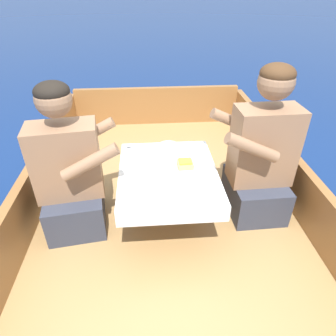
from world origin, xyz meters
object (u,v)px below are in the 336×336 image
Objects in this scene: sandwich at (185,164)px; coffee_cup_starboard at (187,182)px; person_starboard at (260,158)px; person_port at (70,175)px; coffee_cup_port at (210,188)px; tin_can at (179,197)px; coffee_cup_center at (191,150)px.

coffee_cup_starboard is (-0.01, -0.20, -0.00)m from sandwich.
person_starboard is at bearing 1.95° from sandwich.
person_port is 0.73m from coffee_cup_starboard.
coffee_cup_port is (-0.39, -0.29, -0.00)m from person_starboard.
sandwich reaches higher than coffee_cup_starboard.
tin_can is at bearing -102.39° from sandwich.
coffee_cup_center is at bearing 70.32° from sandwich.
coffee_cup_port is at bearing -30.23° from coffee_cup_starboard.
sandwich is 0.34m from tin_can.
tin_can is (-0.14, -0.52, -0.00)m from coffee_cup_center.
person_starboard is at bearing 35.99° from coffee_cup_port.
coffee_cup_starboard is at bearing 149.77° from coffee_cup_port.
coffee_cup_starboard is (0.71, -0.17, 0.02)m from person_port.
tin_can is (-0.06, -0.13, -0.00)m from coffee_cup_starboard.
person_starboard is 10.21× the size of sandwich.
person_starboard is at bearing -21.26° from coffee_cup_center.
coffee_cup_port is at bearing -68.00° from sandwich.
coffee_cup_center is (0.07, 0.19, -0.00)m from sandwich.
person_starboard is 11.61× the size of coffee_cup_center.
coffee_cup_starboard is 0.15m from tin_can.
coffee_cup_starboard is 1.60× the size of tin_can.
person_port reaches higher than sandwich.
sandwich is (0.73, 0.03, 0.03)m from person_port.
person_starboard is 0.47m from coffee_cup_center.
coffee_cup_starboard is 1.20× the size of coffee_cup_center.
tin_can is at bearing 29.49° from person_starboard.
coffee_cup_port is 1.15× the size of coffee_cup_center.
coffee_cup_center is at bearing 78.23° from coffee_cup_starboard.
person_starboard is 9.67× the size of coffee_cup_starboard.
person_port is at bearing -164.76° from coffee_cup_center.
coffee_cup_center is (0.08, 0.38, 0.00)m from coffee_cup_starboard.
coffee_cup_port is at bearing 34.29° from person_starboard.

